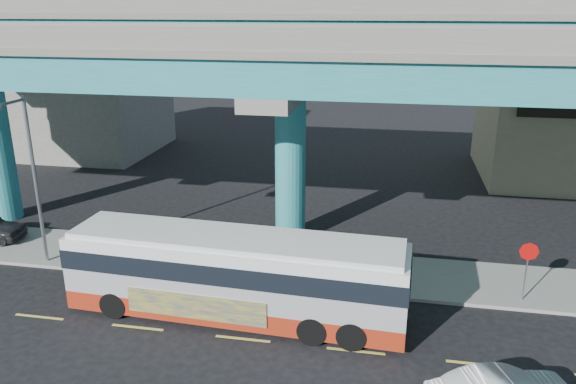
# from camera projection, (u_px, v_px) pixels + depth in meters

# --- Properties ---
(ground) EXTENTS (120.00, 120.00, 0.00)m
(ground) POSITION_uv_depth(u_px,v_px,m) (245.00, 334.00, 20.21)
(ground) COLOR black
(ground) RESTS_ON ground
(sidewalk) EXTENTS (70.00, 4.00, 0.15)m
(sidewalk) POSITION_uv_depth(u_px,v_px,m) (276.00, 266.00, 25.31)
(sidewalk) COLOR gray
(sidewalk) RESTS_ON ground
(lane_markings) EXTENTS (58.00, 0.12, 0.01)m
(lane_markings) POSITION_uv_depth(u_px,v_px,m) (243.00, 339.00, 19.92)
(lane_markings) COLOR #D8C64C
(lane_markings) RESTS_ON ground
(viaduct) EXTENTS (52.00, 12.40, 11.70)m
(viaduct) POSITION_uv_depth(u_px,v_px,m) (291.00, 54.00, 25.80)
(viaduct) COLOR #246E89
(viaduct) RESTS_ON ground
(building_concrete) EXTENTS (12.00, 10.00, 9.00)m
(building_concrete) POSITION_uv_depth(u_px,v_px,m) (78.00, 94.00, 44.66)
(building_concrete) COLOR gray
(building_concrete) RESTS_ON ground
(transit_bus) EXTENTS (12.90, 3.36, 3.28)m
(transit_bus) POSITION_uv_depth(u_px,v_px,m) (236.00, 273.00, 20.89)
(transit_bus) COLOR maroon
(transit_bus) RESTS_ON ground
(street_lamp) EXTENTS (0.50, 2.48, 7.59)m
(street_lamp) POSITION_uv_depth(u_px,v_px,m) (24.00, 159.00, 23.63)
(street_lamp) COLOR gray
(street_lamp) RESTS_ON sidewalk
(stop_sign) EXTENTS (0.74, 0.08, 2.48)m
(stop_sign) POSITION_uv_depth(u_px,v_px,m) (528.00, 259.00, 21.69)
(stop_sign) COLOR gray
(stop_sign) RESTS_ON sidewalk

